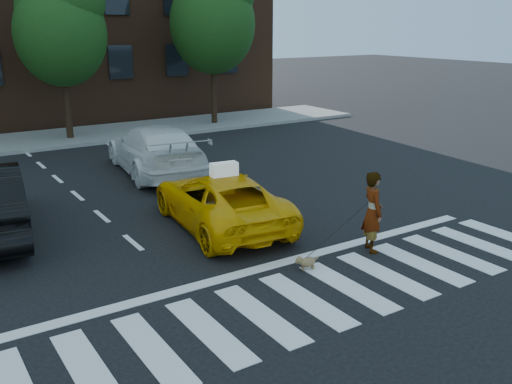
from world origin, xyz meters
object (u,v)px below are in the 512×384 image
Objects in this scene: tree_mid at (60,22)px; woman at (373,212)px; tree_right at (213,13)px; dog at (306,262)px; taxi at (220,200)px; white_suv at (155,149)px.

woman is at bearing -82.42° from tree_mid.
tree_right is at bearing 4.58° from woman.
tree_right is 18.02m from dog.
dog is at bearing -88.96° from tree_mid.
tree_right reaches higher than tree_mid.
tree_right is (7.00, -0.00, 0.41)m from tree_mid.
dog is at bearing -112.85° from tree_right.
tree_mid is 16.52m from woman.
tree_right reaches higher than taxi.
tree_mid is 3.95× the size of woman.
tree_mid is 13.36m from taxi.
white_suv reaches higher than taxi.
white_suv is 11.05× the size of dog.
tree_right is 10.33m from white_suv.
tree_right is 4.28× the size of woman.
taxi is 0.86× the size of white_suv.
dog is at bearing 112.61° from woman.
tree_right is 1.61× the size of taxi.
taxi reaches higher than dog.
dog is at bearing 93.60° from white_suv.
tree_mid is 1.27× the size of white_suv.
woman reaches higher than dog.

